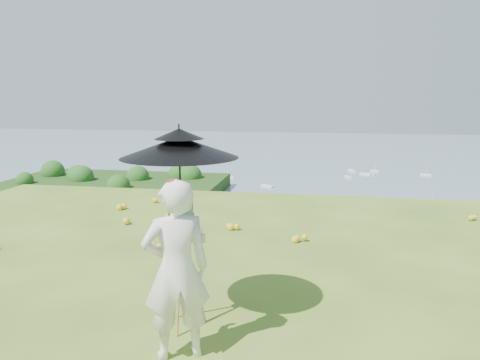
# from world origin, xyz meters

# --- Properties ---
(ground) EXTENTS (14.00, 14.00, 0.00)m
(ground) POSITION_xyz_m (0.00, 0.00, 0.00)
(ground) COLOR #4E6D1F
(ground) RESTS_ON ground
(shoreline_tier) EXTENTS (170.00, 28.00, 8.00)m
(shoreline_tier) POSITION_xyz_m (0.00, 75.00, -36.00)
(shoreline_tier) COLOR #675E53
(shoreline_tier) RESTS_ON bay_water
(bay_water) EXTENTS (700.00, 700.00, 0.00)m
(bay_water) POSITION_xyz_m (0.00, 240.00, -34.00)
(bay_water) COLOR slate
(bay_water) RESTS_ON ground
(peninsula) EXTENTS (90.00, 60.00, 12.00)m
(peninsula) POSITION_xyz_m (-75.00, 155.00, -29.00)
(peninsula) COLOR #1D3D10
(peninsula) RESTS_ON bay_water
(slope_trees) EXTENTS (110.00, 50.00, 6.00)m
(slope_trees) POSITION_xyz_m (0.00, 35.00, -15.00)
(slope_trees) COLOR #1A5218
(slope_trees) RESTS_ON forest_slope
(harbor_town) EXTENTS (110.00, 22.00, 5.00)m
(harbor_town) POSITION_xyz_m (0.00, 75.00, -29.50)
(harbor_town) COLOR silver
(harbor_town) RESTS_ON shoreline_tier
(moored_boats) EXTENTS (140.00, 140.00, 0.70)m
(moored_boats) POSITION_xyz_m (-12.50, 161.00, -33.65)
(moored_boats) COLOR white
(moored_boats) RESTS_ON bay_water
(wildflowers) EXTENTS (10.00, 10.50, 0.12)m
(wildflowers) POSITION_xyz_m (0.00, 0.25, 0.06)
(wildflowers) COLOR yellow
(wildflowers) RESTS_ON ground
(painter) EXTENTS (0.77, 0.67, 1.78)m
(painter) POSITION_xyz_m (0.13, -0.92, 0.89)
(painter) COLOR white
(painter) RESTS_ON ground
(field_easel) EXTENTS (0.73, 0.73, 1.41)m
(field_easel) POSITION_xyz_m (0.00, -0.32, 0.71)
(field_easel) COLOR olive
(field_easel) RESTS_ON ground
(sun_umbrella) EXTENTS (1.62, 1.62, 1.09)m
(sun_umbrella) POSITION_xyz_m (-0.01, -0.29, 1.71)
(sun_umbrella) COLOR black
(sun_umbrella) RESTS_ON field_easel
(painter_cap) EXTENTS (0.27, 0.30, 0.10)m
(painter_cap) POSITION_xyz_m (0.13, -0.92, 1.73)
(painter_cap) COLOR #D17282
(painter_cap) RESTS_ON painter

